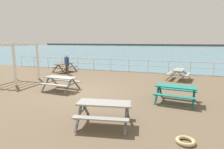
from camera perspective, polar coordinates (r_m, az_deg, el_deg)
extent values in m
cube|color=brown|center=(11.06, -8.77, -5.44)|extent=(30.00, 24.00, 0.20)
cube|color=teal|center=(62.49, 13.69, 7.25)|extent=(142.00, 90.00, 0.01)
cube|color=#4C4C47|center=(105.39, 15.57, 8.23)|extent=(142.00, 6.00, 1.80)
cube|color=white|center=(18.00, 2.31, 4.40)|extent=(23.00, 0.06, 0.06)
cube|color=white|center=(18.06, 2.30, 2.91)|extent=(23.00, 0.05, 0.05)
cylinder|color=white|center=(23.88, -25.36, 3.58)|extent=(0.07, 0.07, 1.05)
cylinder|color=white|center=(22.71, -22.10, 3.53)|extent=(0.07, 0.07, 1.05)
cylinder|color=white|center=(21.61, -18.50, 3.45)|extent=(0.07, 0.07, 1.05)
cylinder|color=white|center=(20.61, -14.53, 3.35)|extent=(0.07, 0.07, 1.05)
cylinder|color=white|center=(19.72, -10.18, 3.22)|extent=(0.07, 0.07, 1.05)
cylinder|color=white|center=(18.95, -5.46, 3.05)|extent=(0.07, 0.07, 1.05)
cylinder|color=white|center=(18.32, -0.37, 2.86)|extent=(0.07, 0.07, 1.05)
cylinder|color=white|center=(17.84, 5.04, 2.62)|extent=(0.07, 0.07, 1.05)
cylinder|color=white|center=(17.54, 10.68, 2.35)|extent=(0.07, 0.07, 1.05)
cylinder|color=white|center=(17.40, 16.47, 2.05)|extent=(0.07, 0.07, 1.05)
cylinder|color=white|center=(17.45, 22.28, 1.73)|extent=(0.07, 0.07, 1.05)
cylinder|color=white|center=(17.67, 28.00, 1.39)|extent=(0.07, 0.07, 1.05)
cube|color=gray|center=(11.37, -15.08, -0.85)|extent=(1.86, 0.86, 0.05)
cube|color=gray|center=(11.91, -13.17, -1.75)|extent=(1.82, 0.42, 0.04)
cube|color=gray|center=(10.96, -17.01, -2.95)|extent=(1.82, 0.42, 0.04)
cube|color=slate|center=(11.29, -10.70, -2.70)|extent=(0.15, 0.80, 0.79)
cube|color=slate|center=(10.69, -12.94, -3.50)|extent=(0.15, 0.80, 0.79)
cube|color=slate|center=(10.98, -11.79, -2.86)|extent=(0.20, 1.50, 0.04)
cube|color=slate|center=(12.22, -16.79, -1.98)|extent=(0.15, 0.80, 0.79)
cube|color=slate|center=(11.67, -19.15, -2.67)|extent=(0.15, 0.80, 0.79)
cube|color=slate|center=(11.93, -17.95, -2.11)|extent=(0.20, 1.50, 0.04)
cube|color=brown|center=(17.99, -13.96, 3.14)|extent=(1.05, 1.90, 0.05)
cube|color=brown|center=(18.45, -15.32, 2.31)|extent=(0.62, 1.82, 0.04)
cube|color=brown|center=(17.60, -12.45, 2.07)|extent=(0.62, 1.82, 0.04)
cube|color=#50351E|center=(18.85, -13.11, 2.34)|extent=(0.79, 0.24, 0.79)
cube|color=#50351E|center=(18.35, -11.38, 2.20)|extent=(0.79, 0.24, 0.79)
cube|color=#50351E|center=(18.59, -12.26, 2.41)|extent=(1.48, 0.36, 0.04)
cube|color=#50351E|center=(17.75, -16.52, 1.71)|extent=(0.79, 0.24, 0.79)
cube|color=#50351E|center=(17.22, -14.78, 1.55)|extent=(0.79, 0.24, 0.79)
cube|color=#50351E|center=(17.48, -15.67, 1.78)|extent=(1.48, 0.36, 0.04)
cube|color=gray|center=(14.78, 19.30, 1.40)|extent=(1.01, 1.89, 0.05)
cube|color=gray|center=(14.93, 16.89, 0.45)|extent=(0.57, 1.82, 0.04)
cube|color=gray|center=(14.74, 21.61, 0.06)|extent=(0.57, 1.82, 0.04)
cube|color=slate|center=(15.65, 18.33, 0.53)|extent=(0.79, 0.22, 0.79)
cube|color=slate|center=(15.55, 21.04, 0.30)|extent=(0.79, 0.22, 0.79)
cube|color=slate|center=(15.59, 19.69, 0.58)|extent=(1.49, 0.32, 0.04)
cube|color=slate|center=(14.14, 17.22, -0.39)|extent=(0.79, 0.22, 0.79)
cube|color=slate|center=(14.02, 20.22, -0.65)|extent=(0.79, 0.22, 0.79)
cube|color=slate|center=(14.07, 18.72, -0.34)|extent=(1.49, 0.32, 0.04)
cube|color=gray|center=(6.59, -2.39, -8.45)|extent=(1.89, 0.99, 0.05)
cube|color=gray|center=(7.26, -1.43, -9.15)|extent=(1.82, 0.55, 0.04)
cube|color=gray|center=(6.13, -3.51, -12.93)|extent=(1.82, 0.55, 0.04)
cube|color=slate|center=(6.97, 4.65, -10.69)|extent=(0.21, 0.79, 0.79)
cube|color=slate|center=(6.28, 4.15, -13.11)|extent=(0.21, 0.79, 0.79)
cube|color=slate|center=(6.60, 4.42, -11.47)|extent=(0.30, 1.49, 0.04)
cube|color=slate|center=(7.23, -7.96, -9.96)|extent=(0.21, 0.79, 0.79)
cube|color=slate|center=(6.57, -9.86, -12.14)|extent=(0.21, 0.79, 0.79)
cube|color=slate|center=(6.88, -8.87, -10.65)|extent=(0.30, 1.49, 0.04)
cube|color=#1E7A70|center=(9.32, 18.53, -3.41)|extent=(1.88, 0.93, 0.05)
cube|color=#1E7A70|center=(9.99, 18.88, -4.32)|extent=(1.82, 0.49, 0.04)
cube|color=#1E7A70|center=(8.80, 17.91, -6.19)|extent=(1.82, 0.49, 0.04)
cube|color=#165B54|center=(9.72, 23.27, -5.45)|extent=(0.18, 0.80, 0.79)
cube|color=#165B54|center=(9.00, 23.05, -6.66)|extent=(0.18, 0.80, 0.79)
cube|color=#165B54|center=(9.34, 23.18, -5.77)|extent=(0.25, 1.50, 0.04)
cube|color=#165B54|center=(9.88, 14.18, -4.67)|extent=(0.18, 0.80, 0.79)
cube|color=#165B54|center=(9.17, 13.24, -5.78)|extent=(0.18, 0.80, 0.79)
cube|color=#165B54|center=(9.51, 13.74, -4.95)|extent=(0.25, 1.50, 0.04)
cylinder|color=#4C4233|center=(16.79, -13.02, 1.58)|extent=(0.14, 0.14, 0.85)
cylinder|color=#4C4233|center=(16.92, -13.41, 1.63)|extent=(0.14, 0.14, 0.85)
cube|color=#264C8C|center=(16.77, -13.32, 4.02)|extent=(0.39, 0.32, 0.58)
cylinder|color=#264C8C|center=(16.60, -12.84, 4.08)|extent=(0.09, 0.09, 0.52)
cylinder|color=#264C8C|center=(16.93, -13.79, 4.16)|extent=(0.09, 0.09, 0.52)
sphere|color=beige|center=(16.73, -13.37, 5.40)|extent=(0.23, 0.23, 0.23)
cube|color=white|center=(15.17, -21.18, 3.41)|extent=(0.12, 0.12, 2.50)
cube|color=white|center=(13.53, -26.97, 2.25)|extent=(0.12, 0.12, 2.50)
cube|color=white|center=(16.63, -27.14, 3.51)|extent=(0.12, 0.12, 2.50)
cube|color=white|center=(14.24, -24.29, 8.10)|extent=(0.14, 2.44, 0.12)
cube|color=white|center=(15.79, -30.33, 7.73)|extent=(0.14, 2.44, 0.12)
cube|color=white|center=(15.80, -24.65, 8.19)|extent=(2.44, 0.14, 0.12)
cube|color=white|center=(15.79, -30.37, 8.16)|extent=(0.10, 2.56, 0.04)
cube|color=white|center=(15.39, -28.97, 8.26)|extent=(0.10, 2.56, 0.04)
cube|color=white|center=(14.99, -27.51, 8.37)|extent=(0.10, 2.56, 0.04)
cube|color=white|center=(14.61, -25.96, 8.47)|extent=(0.10, 2.56, 0.04)
cube|color=white|center=(14.24, -24.33, 8.58)|extent=(0.10, 2.56, 0.04)
torus|color=tan|center=(6.07, 21.02, -18.00)|extent=(0.55, 0.55, 0.11)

